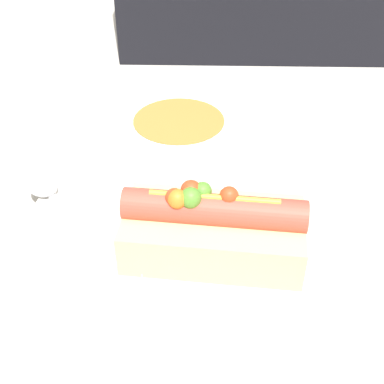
# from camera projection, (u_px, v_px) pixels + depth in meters

# --- Properties ---
(ground_plane) EXTENTS (4.00, 4.00, 0.00)m
(ground_plane) POSITION_uv_depth(u_px,v_px,m) (192.00, 231.00, 0.49)
(ground_plane) COLOR #BCB7AD
(dinner_plate) EXTENTS (0.30, 0.30, 0.01)m
(dinner_plate) POSITION_uv_depth(u_px,v_px,m) (192.00, 226.00, 0.49)
(dinner_plate) COLOR white
(dinner_plate) RESTS_ON ground_plane
(hot_dog) EXTENTS (0.15, 0.09, 0.07)m
(hot_dog) POSITION_uv_depth(u_px,v_px,m) (213.00, 228.00, 0.44)
(hot_dog) COLOR #E5C17F
(hot_dog) RESTS_ON dinner_plate
(soup_bowl) EXTENTS (0.11, 0.11, 0.06)m
(soup_bowl) POSITION_uv_depth(u_px,v_px,m) (179.00, 143.00, 0.53)
(soup_bowl) COLOR white
(soup_bowl) RESTS_ON dinner_plate
(spoon) EXTENTS (0.14, 0.13, 0.01)m
(spoon) POSITION_uv_depth(u_px,v_px,m) (60.00, 202.00, 0.50)
(spoon) COLOR #B7B7BC
(spoon) RESTS_ON dinner_plate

